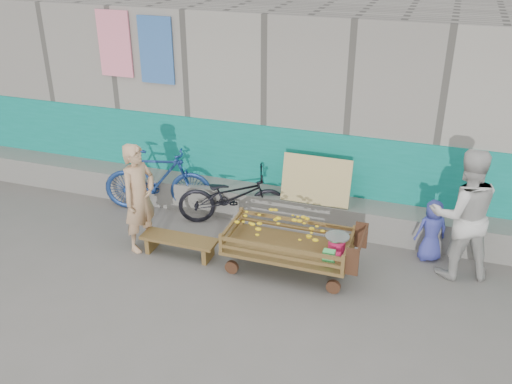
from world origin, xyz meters
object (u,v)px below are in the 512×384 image
(banana_cart, at_px, (286,237))
(woman, at_px, (463,214))
(bicycle_dark, at_px, (232,196))
(child, at_px, (432,231))
(bench, at_px, (179,242))
(bicycle_blue, at_px, (158,180))
(vendor_man, at_px, (139,198))

(banana_cart, height_order, woman, woman)
(woman, distance_m, bicycle_dark, 3.28)
(woman, distance_m, child, 0.61)
(bench, relative_size, woman, 0.61)
(banana_cart, relative_size, bench, 1.66)
(banana_cart, xyz_separation_m, bicycle_dark, (-1.13, 1.01, -0.08))
(banana_cart, bearing_deg, bicycle_dark, 138.17)
(bicycle_blue, bearing_deg, bench, -155.91)
(bench, relative_size, child, 1.22)
(bench, distance_m, vendor_man, 0.81)
(bench, relative_size, bicycle_dark, 0.65)
(banana_cart, xyz_separation_m, vendor_man, (-2.05, -0.08, 0.26))
(vendor_man, xyz_separation_m, child, (3.82, 0.98, -0.34))
(banana_cart, bearing_deg, bicycle_blue, 156.93)
(vendor_man, xyz_separation_m, bicycle_blue, (-0.31, 1.09, -0.26))
(child, bearing_deg, bicycle_dark, -27.92)
(banana_cart, bearing_deg, vendor_man, -177.79)
(child, xyz_separation_m, bicycle_blue, (-4.13, 0.11, 0.07))
(banana_cart, relative_size, bicycle_blue, 1.04)
(woman, height_order, child, woman)
(bicycle_dark, bearing_deg, child, -111.90)
(banana_cart, height_order, child, child)
(banana_cart, relative_size, woman, 1.01)
(bicycle_blue, bearing_deg, woman, -109.07)
(bench, height_order, woman, woman)
(bench, bearing_deg, woman, 11.81)
(banana_cart, height_order, bicycle_dark, bicycle_dark)
(woman, distance_m, bicycle_blue, 4.50)
(banana_cart, relative_size, vendor_man, 1.14)
(vendor_man, distance_m, bicycle_blue, 1.16)
(child, bearing_deg, woman, 117.75)
(bicycle_dark, distance_m, bicycle_blue, 1.24)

